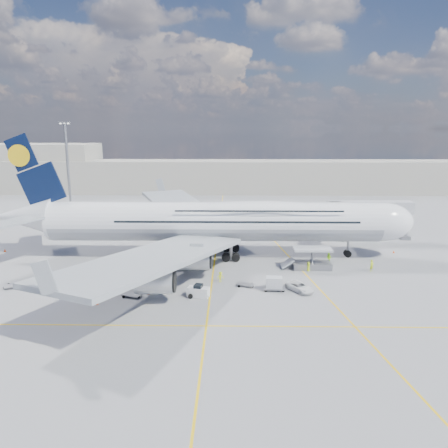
{
  "coord_description": "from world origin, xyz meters",
  "views": [
    {
      "loc": [
        2.99,
        -69.59,
        23.68
      ],
      "look_at": [
        1.72,
        8.0,
        6.7
      ],
      "focal_mm": 35.0,
      "sensor_mm": 36.0,
      "label": 1
    }
  ],
  "objects_px": {
    "cone_nose": "(394,252)",
    "cone_wing_right_inner": "(149,292)",
    "dolly_row_a": "(66,277)",
    "cone_wing_left_outer": "(163,226)",
    "crew_wing": "(189,263)",
    "cone_wing_right_outer": "(97,302)",
    "dolly_back": "(15,285)",
    "baggage_tug": "(198,292)",
    "dolly_row_c": "(139,269)",
    "dolly_nose_far": "(274,283)",
    "airliner": "(216,221)",
    "service_van": "(300,287)",
    "jet_bridge": "(359,211)",
    "cone_wing_left_inner": "(196,242)",
    "light_mast": "(68,169)",
    "catering_truck_inner": "(184,224)",
    "crew_tug": "(220,277)",
    "crew_nose": "(372,266)",
    "cargo_loader": "(311,261)",
    "crew_loader": "(329,258)",
    "crew_van": "(308,267)",
    "dolly_nose_near": "(245,284)",
    "dolly_row_b": "(132,295)",
    "catering_truck_outer": "(137,214)",
    "cone_tail": "(5,250)"
  },
  "relations": [
    {
      "from": "cone_nose",
      "to": "cone_wing_right_inner",
      "type": "bearing_deg",
      "value": -153.01
    },
    {
      "from": "dolly_row_a",
      "to": "cone_wing_left_outer",
      "type": "relative_size",
      "value": 6.49
    },
    {
      "from": "crew_wing",
      "to": "cone_wing_right_outer",
      "type": "xyz_separation_m",
      "value": [
        -11.29,
        -16.3,
        -0.62
      ]
    },
    {
      "from": "dolly_back",
      "to": "baggage_tug",
      "type": "distance_m",
      "value": 28.56
    },
    {
      "from": "dolly_row_c",
      "to": "dolly_nose_far",
      "type": "distance_m",
      "value": 23.75
    },
    {
      "from": "airliner",
      "to": "service_van",
      "type": "height_order",
      "value": "airliner"
    },
    {
      "from": "jet_bridge",
      "to": "dolly_nose_far",
      "type": "distance_m",
      "value": 35.66
    },
    {
      "from": "dolly_row_c",
      "to": "cone_wing_left_inner",
      "type": "height_order",
      "value": "cone_wing_left_inner"
    },
    {
      "from": "light_mast",
      "to": "crew_wing",
      "type": "relative_size",
      "value": 14.03
    },
    {
      "from": "catering_truck_inner",
      "to": "crew_tug",
      "type": "xyz_separation_m",
      "value": [
        9.56,
        -35.25,
        -0.77
      ]
    },
    {
      "from": "dolly_row_c",
      "to": "dolly_nose_far",
      "type": "bearing_deg",
      "value": -28.67
    },
    {
      "from": "catering_truck_inner",
      "to": "dolly_row_a",
      "type": "bearing_deg",
      "value": -143.02
    },
    {
      "from": "catering_truck_inner",
      "to": "crew_nose",
      "type": "bearing_deg",
      "value": -69.09
    },
    {
      "from": "catering_truck_inner",
      "to": "cone_wing_left_inner",
      "type": "relative_size",
      "value": 11.15
    },
    {
      "from": "jet_bridge",
      "to": "cargo_loader",
      "type": "height_order",
      "value": "jet_bridge"
    },
    {
      "from": "dolly_nose_far",
      "to": "crew_loader",
      "type": "distance_m",
      "value": 17.88
    },
    {
      "from": "catering_truck_inner",
      "to": "crew_van",
      "type": "height_order",
      "value": "catering_truck_inner"
    },
    {
      "from": "dolly_back",
      "to": "crew_van",
      "type": "height_order",
      "value": "crew_van"
    },
    {
      "from": "crew_nose",
      "to": "cone_wing_left_inner",
      "type": "distance_m",
      "value": 35.87
    },
    {
      "from": "dolly_row_c",
      "to": "crew_nose",
      "type": "xyz_separation_m",
      "value": [
        39.54,
        0.68,
        0.67
      ]
    },
    {
      "from": "cargo_loader",
      "to": "cone_wing_left_outer",
      "type": "xyz_separation_m",
      "value": [
        -30.49,
        32.24,
        -0.99
      ]
    },
    {
      "from": "jet_bridge",
      "to": "dolly_row_c",
      "type": "relative_size",
      "value": 6.08
    },
    {
      "from": "airliner",
      "to": "crew_tug",
      "type": "relative_size",
      "value": 46.25
    },
    {
      "from": "airliner",
      "to": "dolly_row_a",
      "type": "distance_m",
      "value": 27.98
    },
    {
      "from": "dolly_row_a",
      "to": "crew_tug",
      "type": "relative_size",
      "value": 2.04
    },
    {
      "from": "dolly_nose_near",
      "to": "catering_truck_inner",
      "type": "relative_size",
      "value": 0.46
    },
    {
      "from": "dolly_row_c",
      "to": "baggage_tug",
      "type": "height_order",
      "value": "baggage_tug"
    },
    {
      "from": "light_mast",
      "to": "baggage_tug",
      "type": "xyz_separation_m",
      "value": [
        38.35,
        -55.65,
        -12.36
      ]
    },
    {
      "from": "crew_nose",
      "to": "cone_wing_left_inner",
      "type": "bearing_deg",
      "value": 119.67
    },
    {
      "from": "jet_bridge",
      "to": "crew_loader",
      "type": "relative_size",
      "value": 10.24
    },
    {
      "from": "dolly_row_a",
      "to": "cone_wing_right_outer",
      "type": "relative_size",
      "value": 5.74
    },
    {
      "from": "jet_bridge",
      "to": "cone_wing_right_inner",
      "type": "xyz_separation_m",
      "value": [
        -38.85,
        -30.51,
        -6.59
      ]
    },
    {
      "from": "dolly_row_a",
      "to": "crew_nose",
      "type": "xyz_separation_m",
      "value": [
        50.32,
        4.85,
        0.63
      ]
    },
    {
      "from": "jet_bridge",
      "to": "service_van",
      "type": "xyz_separation_m",
      "value": [
        -16.58,
        -29.0,
        -6.19
      ]
    },
    {
      "from": "airliner",
      "to": "dolly_back",
      "type": "bearing_deg",
      "value": -150.37
    },
    {
      "from": "dolly_row_b",
      "to": "dolly_back",
      "type": "xyz_separation_m",
      "value": [
        -18.71,
        3.46,
        0.04
      ]
    },
    {
      "from": "cargo_loader",
      "to": "dolly_row_b",
      "type": "xyz_separation_m",
      "value": [
        -28.1,
        -13.56,
        -0.95
      ]
    },
    {
      "from": "catering_truck_outer",
      "to": "cone_wing_left_outer",
      "type": "relative_size",
      "value": 11.8
    },
    {
      "from": "cone_nose",
      "to": "service_van",
      "type": "bearing_deg",
      "value": -135.98
    },
    {
      "from": "jet_bridge",
      "to": "crew_van",
      "type": "height_order",
      "value": "jet_bridge"
    },
    {
      "from": "crew_wing",
      "to": "dolly_back",
      "type": "bearing_deg",
      "value": 130.31
    },
    {
      "from": "dolly_back",
      "to": "crew_tug",
      "type": "xyz_separation_m",
      "value": [
        31.35,
        2.89,
        0.51
      ]
    },
    {
      "from": "dolly_row_b",
      "to": "crew_loader",
      "type": "relative_size",
      "value": 1.64
    },
    {
      "from": "crew_nose",
      "to": "cone_nose",
      "type": "height_order",
      "value": "crew_nose"
    },
    {
      "from": "dolly_back",
      "to": "crew_tug",
      "type": "bearing_deg",
      "value": -24.98
    },
    {
      "from": "crew_loader",
      "to": "cone_tail",
      "type": "xyz_separation_m",
      "value": [
        -62.2,
        6.28,
        -0.63
      ]
    },
    {
      "from": "cone_wing_right_inner",
      "to": "cone_wing_right_outer",
      "type": "bearing_deg",
      "value": -148.39
    },
    {
      "from": "dolly_nose_far",
      "to": "cone_wing_right_outer",
      "type": "height_order",
      "value": "dolly_nose_far"
    },
    {
      "from": "dolly_back",
      "to": "cone_wing_right_inner",
      "type": "distance_m",
      "value": 21.08
    },
    {
      "from": "cone_wing_left_inner",
      "to": "cone_wing_left_outer",
      "type": "distance_m",
      "value": 18.48
    }
  ]
}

